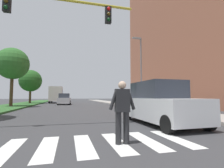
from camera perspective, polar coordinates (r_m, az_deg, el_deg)
ground_plane at (r=26.26m, az=-13.73°, el=-6.90°), size 140.00×140.00×0.00m
crosswalk at (r=4.75m, az=-9.58°, el=-19.66°), size 5.85×2.20×0.01m
median_strip at (r=25.15m, az=-30.08°, el=-6.40°), size 4.27×64.00×0.15m
tree_far at (r=23.25m, az=-30.73°, el=5.93°), size 3.72×3.72×6.88m
tree_distant at (r=32.18m, az=-25.96°, el=0.98°), size 3.74×3.74×5.70m
apartment_block_right at (r=28.10m, az=30.19°, el=18.54°), size 11.57×30.49×23.77m
sidewalk_right at (r=25.54m, az=3.76°, el=-6.92°), size 3.00×64.00×0.15m
traffic_light_gantry at (r=8.44m, az=-32.94°, el=17.60°), size 7.81×0.30×6.00m
street_lamp_right at (r=18.33m, az=9.61°, el=6.27°), size 1.02×0.24×7.50m
pedestrian_performer at (r=4.59m, az=3.52°, el=-8.45°), size 0.75×0.26×1.69m
suv_crossing at (r=8.19m, az=15.67°, el=-6.47°), size 2.08×4.65×1.97m
sedan_midblock at (r=27.34m, az=-15.89°, el=-5.07°), size 2.03×4.12×1.73m
truck_box_delivery at (r=34.72m, az=-18.42°, el=-3.43°), size 2.40×6.20×3.10m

